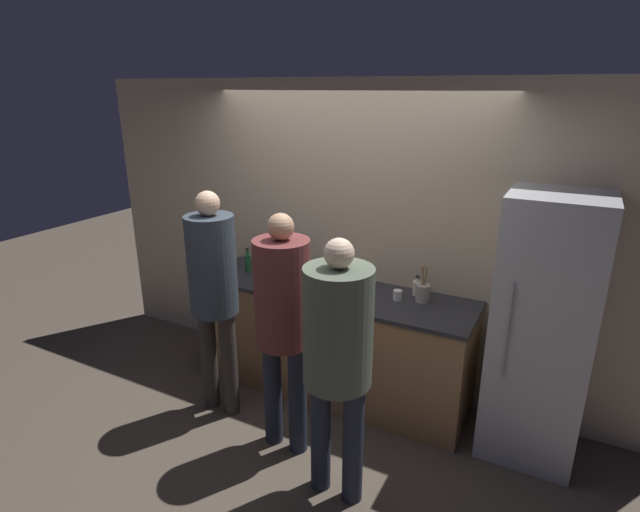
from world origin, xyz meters
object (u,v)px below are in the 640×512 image
object	(u,v)px
person_center	(283,313)
utensil_crock	(423,292)
cup_white	(398,295)
refrigerator	(542,330)
person_right	(338,346)
bottle_clear	(417,287)
person_left	(213,284)
bottle_green	(248,263)
fruit_bowl	(350,281)

from	to	relation	value
person_center	utensil_crock	bearing A→B (deg)	51.82
utensil_crock	cup_white	bearing A→B (deg)	-161.02
refrigerator	person_right	distance (m)	1.49
person_center	cup_white	bearing A→B (deg)	57.84
person_center	bottle_clear	bearing A→B (deg)	57.83
utensil_crock	bottle_clear	xyz separation A→B (m)	(-0.08, 0.10, -0.01)
person_left	bottle_green	xyz separation A→B (m)	(-0.16, 0.66, -0.06)
person_right	person_center	bearing A→B (deg)	155.80
bottle_clear	cup_white	bearing A→B (deg)	-122.21
bottle_green	bottle_clear	distance (m)	1.50
person_left	person_right	world-z (taller)	person_left
person_right	person_left	bearing A→B (deg)	163.20
fruit_bowl	cup_white	distance (m)	0.46
cup_white	bottle_clear	bearing A→B (deg)	57.79
refrigerator	person_right	world-z (taller)	refrigerator
person_center	person_right	size ratio (longest dim) A/B	1.02
utensil_crock	cup_white	world-z (taller)	utensil_crock
person_right	bottle_clear	size ratio (longest dim) A/B	10.80
person_center	bottle_green	xyz separation A→B (m)	(-0.86, 0.80, -0.03)
person_right	fruit_bowl	distance (m)	1.26
refrigerator	cup_white	size ratio (longest dim) A/B	24.47
person_right	fruit_bowl	bearing A→B (deg)	111.37
refrigerator	bottle_green	size ratio (longest dim) A/B	8.49
person_center	utensil_crock	xyz separation A→B (m)	(0.71, 0.90, -0.05)
bottle_green	person_center	bearing A→B (deg)	-42.75
fruit_bowl	utensil_crock	xyz separation A→B (m)	(0.63, -0.03, 0.03)
fruit_bowl	cup_white	bearing A→B (deg)	-11.76
bottle_green	fruit_bowl	bearing A→B (deg)	7.96
person_left	fruit_bowl	world-z (taller)	person_left
refrigerator	person_left	world-z (taller)	refrigerator
person_right	bottle_green	size ratio (longest dim) A/B	7.78
person_right	utensil_crock	size ratio (longest dim) A/B	6.13
person_left	fruit_bowl	size ratio (longest dim) A/B	6.65
person_left	refrigerator	bearing A→B (deg)	16.67
refrigerator	bottle_clear	bearing A→B (deg)	169.02
person_right	bottle_clear	distance (m)	1.24
person_left	bottle_clear	distance (m)	1.59
utensil_crock	bottle_green	distance (m)	1.57
person_center	utensil_crock	world-z (taller)	person_center
person_right	utensil_crock	distance (m)	1.15
person_left	cup_white	distance (m)	1.42
person_center	person_right	bearing A→B (deg)	-24.20
person_center	refrigerator	bearing A→B (deg)	27.46
refrigerator	bottle_clear	size ratio (longest dim) A/B	11.78
person_center	bottle_clear	size ratio (longest dim) A/B	10.97
person_right	bottle_clear	bearing A→B (deg)	85.44
utensil_crock	person_left	bearing A→B (deg)	-151.59
refrigerator	utensil_crock	size ratio (longest dim) A/B	6.69
person_left	fruit_bowl	distance (m)	1.12
person_center	fruit_bowl	size ratio (longest dim) A/B	6.45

